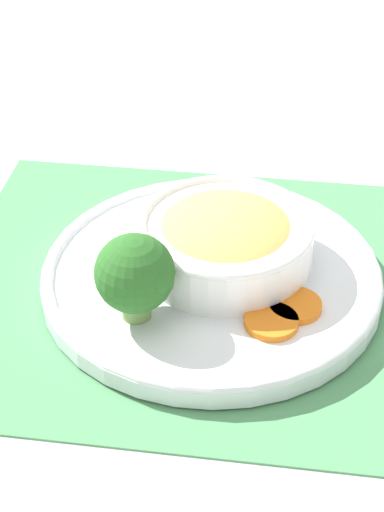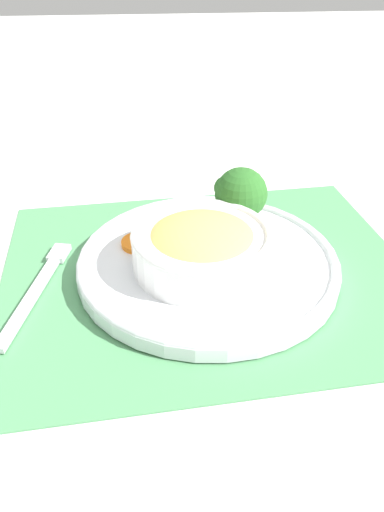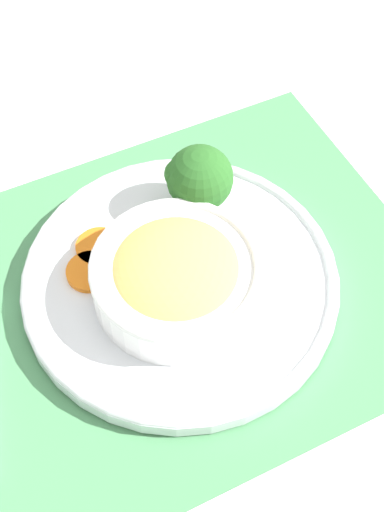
% 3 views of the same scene
% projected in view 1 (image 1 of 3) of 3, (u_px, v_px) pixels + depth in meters
% --- Properties ---
extents(ground_plane, '(4.00, 4.00, 0.00)m').
position_uv_depth(ground_plane, '(211.00, 289.00, 0.76)').
color(ground_plane, white).
extents(placemat, '(0.49, 0.41, 0.00)m').
position_uv_depth(placemat, '(211.00, 287.00, 0.76)').
color(placemat, '#4C8C59').
rests_on(placemat, ground_plane).
extents(plate, '(0.30, 0.30, 0.02)m').
position_uv_depth(plate, '(211.00, 275.00, 0.75)').
color(plate, silver).
rests_on(plate, placemat).
extents(bowl, '(0.15, 0.15, 0.05)m').
position_uv_depth(bowl, '(225.00, 238.00, 0.74)').
color(bowl, white).
rests_on(bowl, plate).
extents(broccoli_floret, '(0.06, 0.06, 0.08)m').
position_uv_depth(broccoli_floret, '(135.00, 274.00, 0.67)').
color(broccoli_floret, '#759E51').
rests_on(broccoli_floret, plate).
extents(carrot_slice_near, '(0.04, 0.04, 0.01)m').
position_uv_depth(carrot_slice_near, '(271.00, 321.00, 0.69)').
color(carrot_slice_near, orange).
rests_on(carrot_slice_near, plate).
extents(carrot_slice_middle, '(0.04, 0.04, 0.01)m').
position_uv_depth(carrot_slice_middle, '(295.00, 305.00, 0.70)').
color(carrot_slice_middle, orange).
rests_on(carrot_slice_middle, plate).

